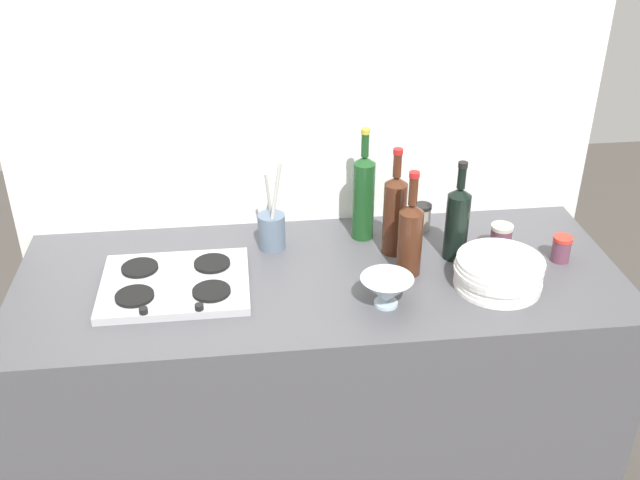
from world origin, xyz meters
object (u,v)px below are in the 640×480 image
at_px(condiment_jar_front, 422,217).
at_px(wine_bottle_mid_right, 457,221).
at_px(stovetop_hob, 175,284).
at_px(wine_bottle_mid_left, 395,213).
at_px(mixing_bowl, 387,290).
at_px(utensil_crock, 272,230).
at_px(condiment_jar_spare, 501,238).
at_px(wine_bottle_leftmost, 410,236).
at_px(condiment_jar_rear, 561,249).
at_px(plate_stack, 498,273).
at_px(wine_bottle_rightmost, 363,196).

bearing_deg(condiment_jar_front, wine_bottle_mid_right, -73.51).
height_order(stovetop_hob, wine_bottle_mid_left, wine_bottle_mid_left).
xyz_separation_m(mixing_bowl, utensil_crock, (-0.29, 0.36, 0.02)).
height_order(stovetop_hob, condiment_jar_spare, condiment_jar_spare).
relative_size(wine_bottle_leftmost, utensil_crock, 1.12).
height_order(stovetop_hob, utensil_crock, utensil_crock).
relative_size(wine_bottle_mid_right, mixing_bowl, 2.14).
height_order(condiment_jar_front, condiment_jar_rear, condiment_jar_front).
xyz_separation_m(plate_stack, wine_bottle_mid_left, (-0.26, 0.23, 0.09)).
height_order(mixing_bowl, condiment_jar_front, same).
distance_m(stovetop_hob, plate_stack, 0.93).
relative_size(wine_bottle_mid_right, wine_bottle_rightmost, 0.86).
bearing_deg(plate_stack, utensil_crock, 154.96).
bearing_deg(mixing_bowl, utensil_crock, 129.65).
bearing_deg(utensil_crock, condiment_jar_spare, -8.55).
bearing_deg(wine_bottle_mid_right, stovetop_hob, -174.80).
xyz_separation_m(wine_bottle_mid_left, condiment_jar_rear, (0.50, -0.11, -0.09)).
xyz_separation_m(utensil_crock, condiment_jar_front, (0.50, 0.07, -0.02)).
distance_m(mixing_bowl, condiment_jar_spare, 0.48).
height_order(wine_bottle_mid_left, utensil_crock, wine_bottle_mid_left).
height_order(stovetop_hob, wine_bottle_rightmost, wine_bottle_rightmost).
height_order(stovetop_hob, wine_bottle_mid_right, wine_bottle_mid_right).
bearing_deg(plate_stack, wine_bottle_mid_right, 114.99).
height_order(wine_bottle_mid_right, condiment_jar_front, wine_bottle_mid_right).
height_order(condiment_jar_front, condiment_jar_spare, condiment_jar_spare).
height_order(wine_bottle_leftmost, wine_bottle_mid_left, wine_bottle_mid_left).
relative_size(wine_bottle_leftmost, wine_bottle_mid_left, 0.95).
height_order(condiment_jar_rear, condiment_jar_spare, condiment_jar_spare).
relative_size(wine_bottle_mid_right, utensil_crock, 1.08).
xyz_separation_m(stovetop_hob, condiment_jar_front, (0.79, 0.27, 0.03)).
bearing_deg(wine_bottle_mid_left, condiment_jar_rear, -12.58).
distance_m(wine_bottle_leftmost, wine_bottle_mid_right, 0.18).
xyz_separation_m(wine_bottle_mid_left, condiment_jar_front, (0.12, 0.14, -0.09)).
bearing_deg(condiment_jar_rear, mixing_bowl, -163.21).
bearing_deg(plate_stack, mixing_bowl, -170.07).
xyz_separation_m(wine_bottle_leftmost, condiment_jar_spare, (0.31, 0.09, -0.08)).
bearing_deg(condiment_jar_spare, utensil_crock, 171.45).
xyz_separation_m(plate_stack, wine_bottle_mid_right, (-0.08, 0.17, 0.08)).
xyz_separation_m(mixing_bowl, condiment_jar_front, (0.20, 0.42, -0.00)).
height_order(wine_bottle_rightmost, condiment_jar_spare, wine_bottle_rightmost).
xyz_separation_m(mixing_bowl, condiment_jar_spare, (0.41, 0.25, -0.00)).
xyz_separation_m(plate_stack, utensil_crock, (-0.63, 0.30, 0.02)).
bearing_deg(wine_bottle_mid_right, condiment_jar_front, 106.49).
distance_m(stovetop_hob, wine_bottle_rightmost, 0.65).
relative_size(mixing_bowl, condiment_jar_front, 1.68).
xyz_separation_m(wine_bottle_rightmost, mixing_bowl, (0.00, -0.39, -0.10)).
bearing_deg(wine_bottle_leftmost, condiment_jar_rear, 1.69).
bearing_deg(mixing_bowl, stovetop_hob, 165.24).
bearing_deg(condiment_jar_spare, wine_bottle_mid_left, 173.92).
bearing_deg(wine_bottle_rightmost, wine_bottle_mid_left, -53.45).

